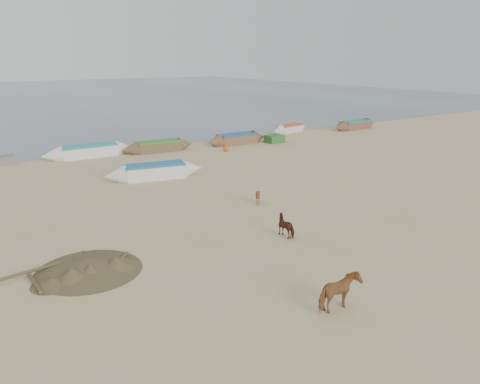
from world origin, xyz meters
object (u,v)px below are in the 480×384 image
calf_front (258,196)px  calf_right (287,226)px  cow_adult (339,293)px  near_canoe (155,171)px

calf_front → calf_right: calf_right is taller
calf_front → calf_right: bearing=-32.4°
cow_adult → near_canoe: size_ratio=0.22×
calf_front → near_canoe: size_ratio=0.13×
calf_front → near_canoe: bearing=-176.1°
calf_front → cow_adult: bearing=-35.2°
cow_adult → calf_front: size_ratio=1.68×
calf_right → near_canoe: bearing=-24.8°
calf_right → near_canoe: size_ratio=0.15×
cow_adult → calf_right: 6.07m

